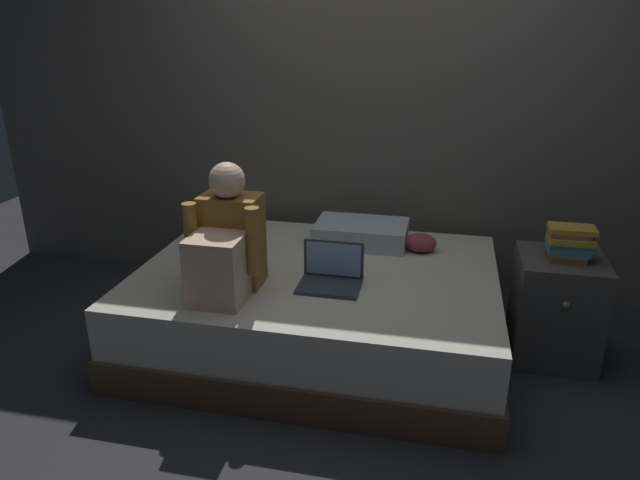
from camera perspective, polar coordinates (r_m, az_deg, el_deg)
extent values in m
plane|color=#2D2D33|center=(3.15, 2.21, -13.18)|extent=(8.00, 8.00, 0.00)
cube|color=#605B56|center=(3.82, 5.86, 14.57)|extent=(5.60, 0.10, 2.70)
cube|color=brown|center=(3.38, -0.21, -8.68)|extent=(2.00, 1.50, 0.19)
cube|color=beige|center=(3.28, -0.22, -5.10)|extent=(1.96, 1.46, 0.28)
cube|color=#474442|center=(3.41, 22.30, -6.26)|extent=(0.44, 0.44, 0.59)
sphere|color=gray|center=(3.16, 23.21, -5.93)|extent=(0.04, 0.04, 0.04)
cube|color=olive|center=(2.99, -8.64, -0.03)|extent=(0.30, 0.20, 0.48)
sphere|color=beige|center=(2.86, -9.20, 5.85)|extent=(0.18, 0.18, 0.18)
cube|color=beige|center=(2.83, -10.13, -2.91)|extent=(0.26, 0.24, 0.34)
cylinder|color=olive|center=(2.91, -12.62, 0.36)|extent=(0.07, 0.07, 0.34)
cylinder|color=olive|center=(2.79, -6.64, -0.13)|extent=(0.07, 0.07, 0.34)
cube|color=#333842|center=(2.98, 0.91, -4.66)|extent=(0.32, 0.22, 0.02)
cube|color=#333842|center=(3.04, 1.36, -1.87)|extent=(0.32, 0.01, 0.20)
cube|color=#8CB2EA|center=(3.03, 1.33, -1.93)|extent=(0.29, 0.00, 0.18)
cube|color=silver|center=(3.57, 4.11, 0.71)|extent=(0.56, 0.36, 0.13)
cube|color=brown|center=(3.27, 23.24, -1.53)|extent=(0.18, 0.14, 0.03)
cube|color=teal|center=(3.27, 23.33, -0.90)|extent=(0.21, 0.15, 0.03)
cube|color=teal|center=(3.27, 23.57, -0.36)|extent=(0.23, 0.16, 0.03)
cube|color=gold|center=(3.24, 23.60, 0.10)|extent=(0.22, 0.16, 0.03)
cube|color=brown|center=(3.23, 23.44, 0.59)|extent=(0.20, 0.14, 0.02)
cube|color=gold|center=(3.24, 23.73, 1.01)|extent=(0.23, 0.14, 0.02)
ellipsoid|color=#8E3D47|center=(3.49, 9.90, -0.26)|extent=(0.19, 0.16, 0.11)
ellipsoid|color=gray|center=(3.59, 7.31, 0.33)|extent=(0.16, 0.13, 0.09)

